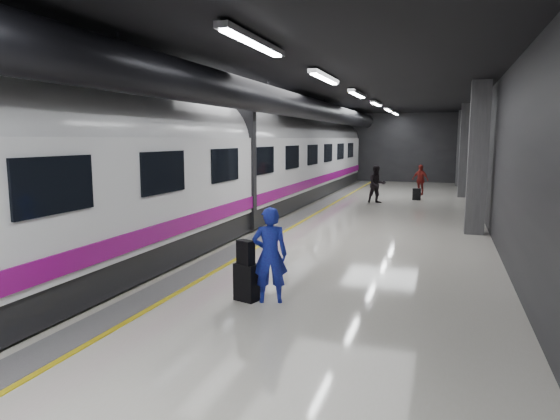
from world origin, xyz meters
The scene contains 9 objects.
ground centered at (0.00, 0.00, 0.00)m, with size 40.00×40.00×0.00m, color silver.
platform_hall centered at (-0.29, 0.96, 3.54)m, with size 10.02×40.02×4.51m.
train centered at (-3.25, 0.00, 2.07)m, with size 3.05×38.00×4.05m.
traveler_main centered at (0.84, -5.95, 0.84)m, with size 0.61×0.40×1.68m, color #1634AA.
suitcase_main centered at (0.42, -6.01, 0.33)m, with size 0.41×0.26×0.66m, color black.
shoulder_bag centered at (0.42, -6.04, 0.87)m, with size 0.32×0.17×0.42m, color black.
traveler_far_a centered at (0.82, 8.28, 0.83)m, with size 0.81×0.63×1.66m, color black.
traveler_far_b centered at (2.48, 12.24, 0.77)m, with size 0.90×0.38×1.54m, color maroon.
suitcase_far centered at (2.45, 9.97, 0.27)m, with size 0.37×0.24×0.54m, color black.
Camera 1 is at (3.64, -13.87, 2.83)m, focal length 32.00 mm.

